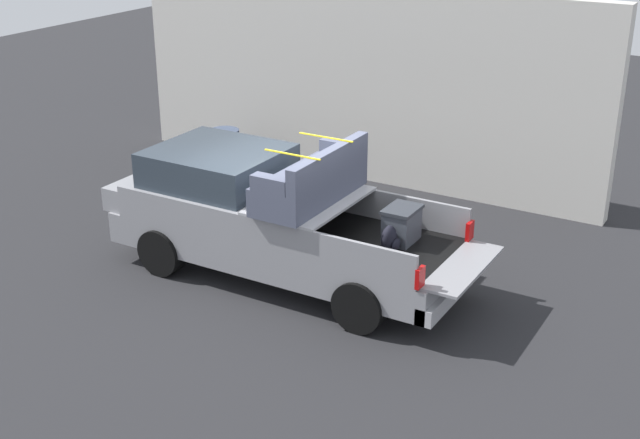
# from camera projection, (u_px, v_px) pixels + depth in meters

# --- Properties ---
(ground_plane) EXTENTS (40.00, 40.00, 0.00)m
(ground_plane) POSITION_uv_depth(u_px,v_px,m) (287.00, 277.00, 13.35)
(ground_plane) COLOR #262628
(pickup_truck) EXTENTS (6.05, 2.10, 2.23)m
(pickup_truck) POSITION_uv_depth(u_px,v_px,m) (266.00, 215.00, 13.16)
(pickup_truck) COLOR gray
(pickup_truck) RESTS_ON ground_plane
(building_facade) EXTENTS (10.14, 0.36, 3.88)m
(building_facade) POSITION_uv_depth(u_px,v_px,m) (358.00, 83.00, 16.96)
(building_facade) COLOR silver
(building_facade) RESTS_ON ground_plane
(trash_can) EXTENTS (0.60, 0.60, 0.98)m
(trash_can) POSITION_uv_depth(u_px,v_px,m) (225.00, 153.00, 17.51)
(trash_can) COLOR #3F4C66
(trash_can) RESTS_ON ground_plane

